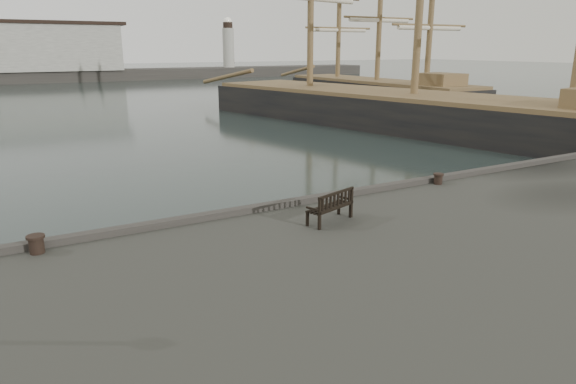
# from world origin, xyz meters

# --- Properties ---
(ground) EXTENTS (400.00, 400.00, 0.00)m
(ground) POSITION_xyz_m (0.00, 0.00, 0.00)
(ground) COLOR black
(ground) RESTS_ON ground
(breakwater) EXTENTS (140.00, 9.50, 12.20)m
(breakwater) POSITION_xyz_m (-4.56, 92.00, 4.30)
(breakwater) COLOR #383530
(breakwater) RESTS_ON ground
(bench) EXTENTS (1.56, 0.93, 0.85)m
(bench) POSITION_xyz_m (0.90, -1.98, 1.83)
(bench) COLOR black
(bench) RESTS_ON quay
(bollard_left) EXTENTS (0.45, 0.45, 0.43)m
(bollard_left) POSITION_xyz_m (-6.19, -0.50, 1.77)
(bollard_left) COLOR black
(bollard_left) RESTS_ON quay
(bollard_right) EXTENTS (0.46, 0.46, 0.37)m
(bollard_right) POSITION_xyz_m (6.37, -0.50, 1.75)
(bollard_right) COLOR black
(bollard_right) RESTS_ON quay
(tall_ship_main) EXTENTS (16.93, 41.23, 30.33)m
(tall_ship_main) POSITION_xyz_m (21.35, 17.02, 0.77)
(tall_ship_main) COLOR black
(tall_ship_main) RESTS_ON ground
(tall_ship_far) EXTENTS (5.86, 27.32, 23.42)m
(tall_ship_far) POSITION_xyz_m (30.67, 33.04, 0.78)
(tall_ship_far) COLOR black
(tall_ship_far) RESTS_ON ground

